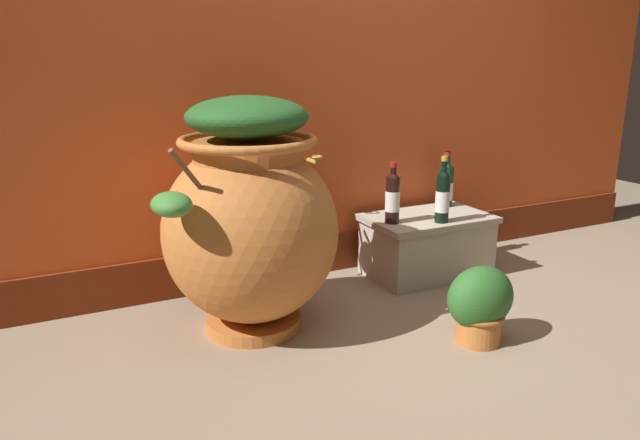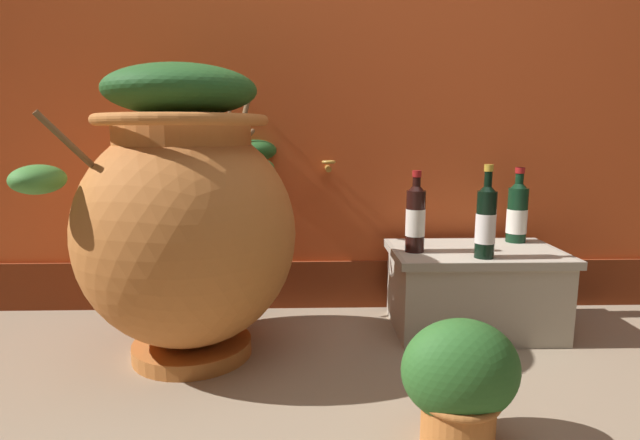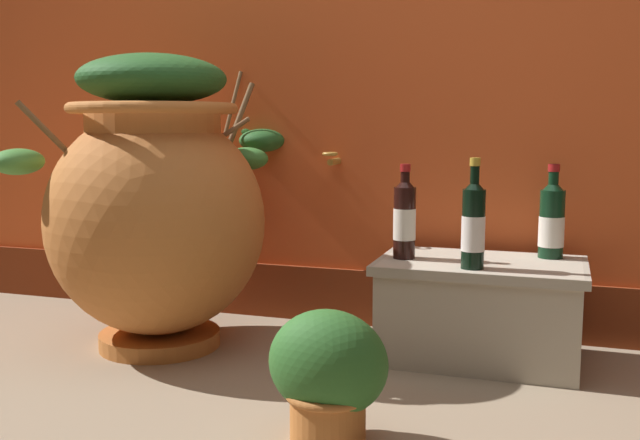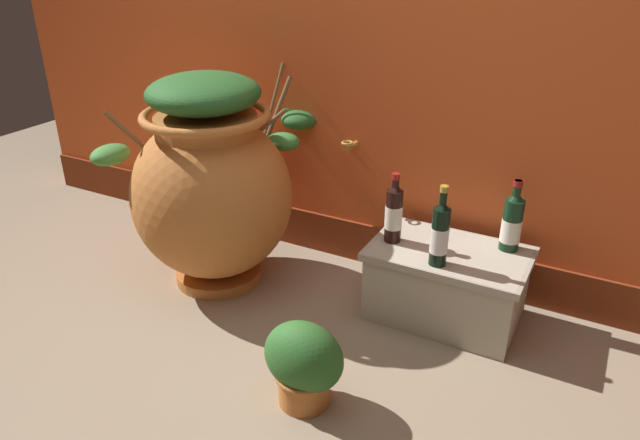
{
  "view_description": "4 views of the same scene",
  "coord_description": "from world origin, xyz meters",
  "views": [
    {
      "loc": [
        -1.4,
        -1.6,
        1.13
      ],
      "look_at": [
        -0.2,
        0.81,
        0.38
      ],
      "focal_mm": 33.66,
      "sensor_mm": 36.0,
      "label": 1
    },
    {
      "loc": [
        -0.22,
        -1.04,
        0.77
      ],
      "look_at": [
        -0.16,
        0.84,
        0.43
      ],
      "focal_mm": 28.59,
      "sensor_mm": 36.0,
      "label": 2
    },
    {
      "loc": [
        0.66,
        -1.47,
        0.76
      ],
      "look_at": [
        -0.11,
        0.85,
        0.43
      ],
      "focal_mm": 40.84,
      "sensor_mm": 36.0,
      "label": 3
    },
    {
      "loc": [
        0.96,
        -1.28,
        1.49
      ],
      "look_at": [
        -0.08,
        0.66,
        0.41
      ],
      "focal_mm": 33.16,
      "sensor_mm": 36.0,
      "label": 4
    }
  ],
  "objects": [
    {
      "name": "wine_bottle_middle",
      "position": [
        0.19,
        0.8,
        0.45
      ],
      "size": [
        0.07,
        0.07,
        0.3
      ],
      "color": "black",
      "rests_on": "stone_ledge"
    },
    {
      "name": "back_wall",
      "position": [
        -0.0,
        1.2,
        1.29
      ],
      "size": [
        4.4,
        0.33,
        2.6
      ],
      "color": "#D15123",
      "rests_on": "ground_plane"
    },
    {
      "name": "terracotta_urn",
      "position": [
        -0.61,
        0.63,
        0.48
      ],
      "size": [
        0.79,
        0.98,
        0.97
      ],
      "color": "#C17033",
      "rests_on": "ground_plane"
    },
    {
      "name": "stone_ledge",
      "position": [
        0.43,
        0.83,
        0.17
      ],
      "size": [
        0.64,
        0.41,
        0.32
      ],
      "color": "#B2A893",
      "rests_on": "ground_plane"
    },
    {
      "name": "ground_plane",
      "position": [
        0.0,
        0.0,
        0.0
      ],
      "size": [
        7.0,
        7.0,
        0.0
      ],
      "primitive_type": "plane",
      "color": "gray"
    },
    {
      "name": "wine_bottle_left",
      "position": [
        0.63,
        0.96,
        0.44
      ],
      "size": [
        0.08,
        0.08,
        0.3
      ],
      "color": "black",
      "rests_on": "stone_ledge"
    },
    {
      "name": "potted_shrub",
      "position": [
        0.16,
        0.1,
        0.16
      ],
      "size": [
        0.29,
        0.21,
        0.32
      ],
      "color": "#C17033",
      "rests_on": "ground_plane"
    },
    {
      "name": "wine_bottle_right",
      "position": [
        0.42,
        0.7,
        0.46
      ],
      "size": [
        0.07,
        0.07,
        0.33
      ],
      "color": "black",
      "rests_on": "stone_ledge"
    }
  ]
}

